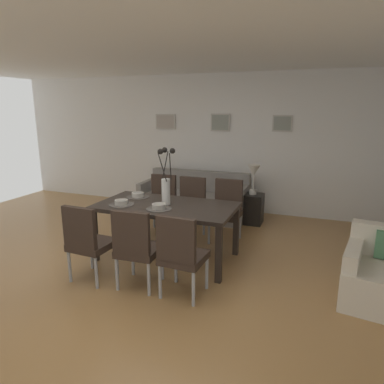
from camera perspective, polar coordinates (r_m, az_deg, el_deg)
name	(u,v)px	position (r m, az deg, el deg)	size (l,w,h in m)	color
ground_plane	(142,280)	(4.21, -8.19, -14.24)	(9.00, 9.00, 0.00)	#A87A47
back_wall_panel	(221,143)	(6.78, 4.80, 8.01)	(9.00, 0.10, 2.60)	silver
ceiling_panel	(152,44)	(4.14, -6.65, 23.04)	(9.00, 7.20, 0.08)	white
dining_table	(166,210)	(4.53, -4.25, -2.99)	(1.80, 0.96, 0.74)	black
dining_chair_near_left	(87,240)	(4.12, -16.88, -7.51)	(0.46, 0.46, 0.92)	#33261E
dining_chair_near_right	(161,201)	(5.58, -5.11, -1.46)	(0.44, 0.44, 0.92)	#33261E
dining_chair_far_left	(136,245)	(3.85, -9.19, -8.64)	(0.46, 0.46, 0.92)	#33261E
dining_chair_far_right	(190,204)	(5.35, -0.33, -2.05)	(0.45, 0.45, 0.92)	#33261E
dining_chair_mid_left	(181,252)	(3.63, -1.86, -9.89)	(0.46, 0.46, 0.92)	#33261E
dining_chair_mid_right	(227,207)	(5.22, 5.73, -2.53)	(0.44, 0.44, 0.92)	#33261E
centerpiece_vase	(166,183)	(4.44, -4.31, 1.44)	(0.21, 0.23, 0.73)	silver
placemat_near_left	(121,205)	(4.58, -11.56, -2.04)	(0.32, 0.32, 0.01)	#4C4742
bowl_near_left	(121,202)	(4.57, -11.58, -1.59)	(0.17, 0.17, 0.07)	#B2ADA3
placemat_near_right	(138,197)	(4.93, -8.92, -0.79)	(0.32, 0.32, 0.01)	#4C4742
bowl_near_right	(138,194)	(4.93, -8.93, -0.37)	(0.17, 0.17, 0.07)	#B2ADA3
placemat_far_left	(159,209)	(4.32, -5.47, -2.76)	(0.32, 0.32, 0.01)	#4C4742
bowl_far_left	(159,206)	(4.31, -5.48, -2.28)	(0.17, 0.17, 0.07)	#B2ADA3
sofa	(195,201)	(6.44, 0.45, -1.47)	(1.94, 0.84, 0.80)	gray
side_table	(252,209)	(6.10, 9.90, -2.74)	(0.36, 0.36, 0.52)	black
table_lamp	(254,173)	(5.95, 10.14, 3.11)	(0.22, 0.22, 0.51)	beige
framed_picture_left	(166,122)	(7.08, -4.39, 11.49)	(0.43, 0.03, 0.30)	#B2ADA3
framed_picture_center	(220,123)	(6.68, 4.72, 11.36)	(0.38, 0.03, 0.33)	#B2ADA3
framed_picture_right	(282,123)	(6.46, 14.69, 10.89)	(0.35, 0.03, 0.29)	#B2ADA3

